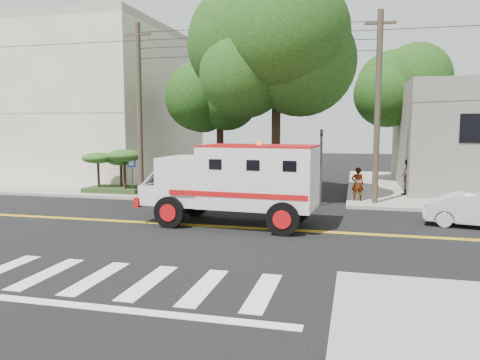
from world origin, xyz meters
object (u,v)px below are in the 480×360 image
(armored_truck, at_px, (237,180))
(parked_sedan, at_px, (479,210))
(pedestrian_a, at_px, (358,184))
(pedestrian_b, at_px, (407,177))

(armored_truck, distance_m, parked_sedan, 9.08)
(pedestrian_a, xyz_separation_m, pedestrian_b, (2.53, 2.73, 0.12))
(pedestrian_b, bearing_deg, armored_truck, 52.30)
(armored_truck, bearing_deg, pedestrian_b, 55.20)
(parked_sedan, xyz_separation_m, pedestrian_b, (-1.85, 7.14, 0.45))
(parked_sedan, distance_m, pedestrian_b, 7.39)
(pedestrian_a, bearing_deg, armored_truck, 48.26)
(armored_truck, xyz_separation_m, pedestrian_b, (7.00, 8.88, -0.65))
(pedestrian_a, relative_size, pedestrian_b, 0.87)
(armored_truck, xyz_separation_m, pedestrian_a, (4.46, 6.16, -0.77))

